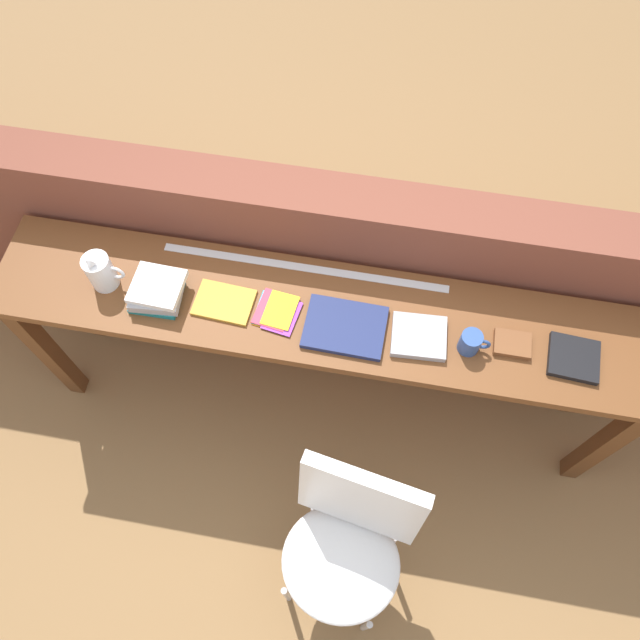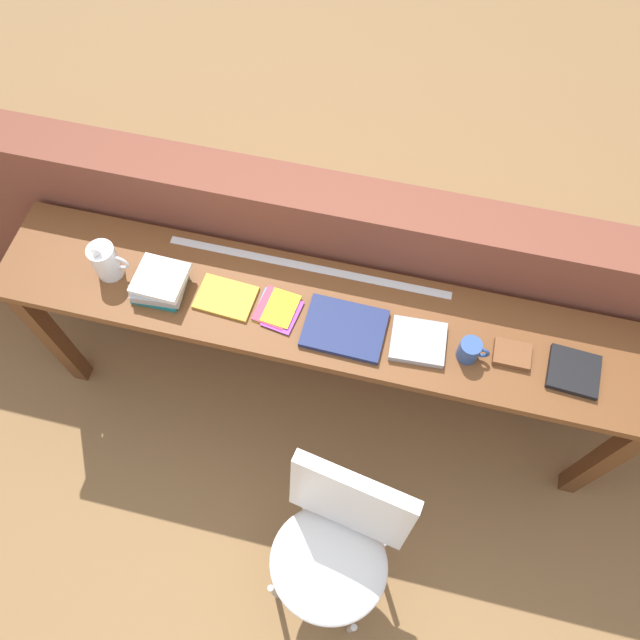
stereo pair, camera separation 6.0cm
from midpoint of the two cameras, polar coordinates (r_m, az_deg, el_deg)
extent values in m
plane|color=olive|center=(3.00, -1.44, -12.22)|extent=(40.00, 40.00, 0.00)
cube|color=brown|center=(2.72, 0.81, 3.93)|extent=(6.00, 0.20, 1.14)
cube|color=brown|center=(2.30, -0.53, 0.61)|extent=(2.50, 0.44, 0.04)
cube|color=#5B341A|center=(2.98, -24.20, -2.57)|extent=(0.07, 0.07, 0.84)
cube|color=#5B341A|center=(2.81, 23.97, -10.32)|extent=(0.07, 0.07, 0.84)
cube|color=#5B341A|center=(3.09, -22.15, 2.70)|extent=(0.07, 0.07, 0.84)
cube|color=#5B341A|center=(2.93, 23.82, -4.38)|extent=(0.07, 0.07, 0.84)
ellipsoid|color=white|center=(2.46, 1.17, -21.32)|extent=(0.51, 0.49, 0.08)
cube|color=white|center=(2.25, 2.95, -16.10)|extent=(0.45, 0.18, 0.40)
cylinder|color=#B2B2B7|center=(2.70, -3.76, -23.78)|extent=(0.02, 0.02, 0.41)
cylinder|color=#B2B2B7|center=(2.69, 3.52, -26.17)|extent=(0.02, 0.02, 0.41)
cylinder|color=#B2B2B7|center=(2.73, -1.21, -17.60)|extent=(0.02, 0.02, 0.41)
cylinder|color=#B2B2B7|center=(2.72, 5.73, -19.85)|extent=(0.02, 0.02, 0.41)
cylinder|color=white|center=(2.43, -20.09, 4.15)|extent=(0.10, 0.10, 0.15)
cone|color=white|center=(2.35, -20.97, 4.64)|extent=(0.04, 0.03, 0.04)
torus|color=white|center=(2.40, -18.92, 4.10)|extent=(0.07, 0.01, 0.07)
cube|color=#19757A|center=(2.39, -15.38, 2.03)|extent=(0.18, 0.16, 0.02)
cube|color=#9E9EA3|center=(2.36, -15.40, 2.32)|extent=(0.19, 0.17, 0.03)
cube|color=white|center=(2.34, -15.39, 2.96)|extent=(0.19, 0.18, 0.02)
cube|color=gold|center=(2.33, -9.50, 1.59)|extent=(0.22, 0.16, 0.01)
cube|color=orange|center=(2.29, -5.08, 0.77)|extent=(0.13, 0.15, 0.00)
cube|color=#3399D8|center=(2.29, -5.06, 0.87)|extent=(0.13, 0.15, 0.00)
cube|color=purple|center=(2.27, -4.26, 0.41)|extent=(0.13, 0.16, 0.00)
cube|color=#E5334C|center=(2.28, -4.96, 0.94)|extent=(0.15, 0.17, 0.00)
cube|color=yellow|center=(2.28, -4.42, 0.89)|extent=(0.12, 0.16, 0.00)
cube|color=navy|center=(2.24, 1.54, -0.68)|extent=(0.29, 0.22, 0.02)
cube|color=#9E9EA3|center=(2.24, 8.28, -1.52)|extent=(0.20, 0.18, 0.03)
cylinder|color=#2D4C8C|center=(2.23, 12.81, -2.01)|extent=(0.08, 0.08, 0.09)
torus|color=#2D4C8C|center=(2.24, 13.91, -2.18)|extent=(0.06, 0.01, 0.06)
cube|color=brown|center=(2.31, 16.46, -2.13)|extent=(0.13, 0.10, 0.02)
cube|color=black|center=(2.35, 21.51, -3.28)|extent=(0.18, 0.18, 0.02)
cube|color=silver|center=(2.38, -2.15, 4.78)|extent=(1.10, 0.03, 0.00)
camera|label=1|loc=(0.03, -90.76, -1.47)|focal=35.00mm
camera|label=2|loc=(0.03, 89.24, 1.47)|focal=35.00mm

